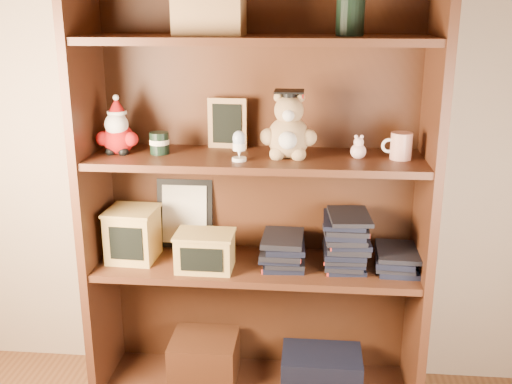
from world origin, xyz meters
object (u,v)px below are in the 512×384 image
Objects in this scene: bookcase at (257,199)px; teacher_mug at (400,146)px; grad_teddy_bear at (289,132)px; treats_box at (133,234)px.

teacher_mug is at bearing -5.92° from bookcase.
bookcase is 15.70× the size of teacher_mug.
grad_teddy_bear is (0.11, -0.06, 0.26)m from bookcase.
grad_teddy_bear is 0.38m from teacher_mug.
teacher_mug is (0.37, 0.01, -0.04)m from grad_teddy_bear.
bookcase is at bearing 174.08° from teacher_mug.
teacher_mug is (0.49, -0.05, 0.22)m from bookcase.
bookcase reaches higher than teacher_mug.
teacher_mug reaches higher than treats_box.
teacher_mug is at bearing 0.05° from treats_box.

